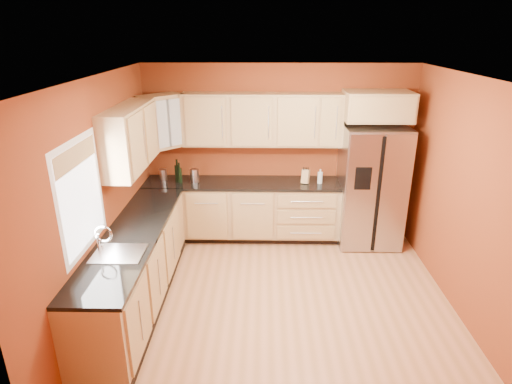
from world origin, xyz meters
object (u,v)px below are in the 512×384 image
at_px(wine_bottle_a, 177,171).
at_px(soap_dispenser, 320,176).
at_px(knife_block, 305,176).
at_px(refrigerator, 371,186).
at_px(canister_left, 163,175).

relative_size(wine_bottle_a, soap_dispenser, 1.62).
xyz_separation_m(wine_bottle_a, soap_dispenser, (2.10, -0.03, -0.07)).
xyz_separation_m(knife_block, soap_dispenser, (0.21, -0.01, 0.00)).
relative_size(refrigerator, soap_dispenser, 8.34).
bearing_deg(canister_left, refrigerator, -2.05).
bearing_deg(soap_dispenser, refrigerator, -2.41).
bearing_deg(knife_block, canister_left, -160.04).
bearing_deg(knife_block, soap_dispenser, 20.07).
distance_m(refrigerator, wine_bottle_a, 2.86).
bearing_deg(refrigerator, soap_dispenser, 177.59).
bearing_deg(canister_left, knife_block, -1.95).
relative_size(canister_left, wine_bottle_a, 0.50).
bearing_deg(refrigerator, wine_bottle_a, 178.85).
bearing_deg(soap_dispenser, knife_block, 178.15).
xyz_separation_m(canister_left, soap_dispenser, (2.33, -0.08, 0.02)).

